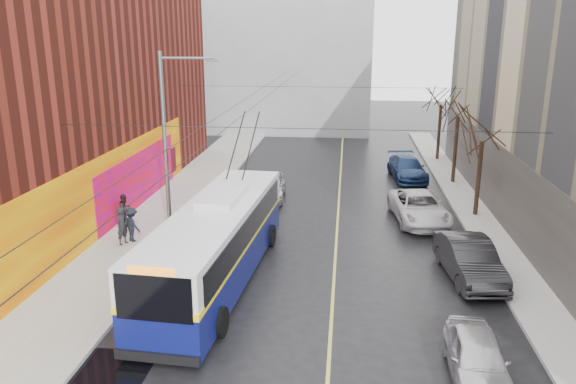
{
  "coord_description": "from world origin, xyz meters",
  "views": [
    {
      "loc": [
        1.84,
        -14.2,
        9.8
      ],
      "look_at": [
        -0.85,
        11.28,
        2.46
      ],
      "focal_mm": 35.0,
      "sensor_mm": 36.0,
      "label": 1
    }
  ],
  "objects_px": {
    "parked_car_c": "(419,207)",
    "tree_near": "(483,127)",
    "tree_far": "(442,95)",
    "parked_car_d": "(407,168)",
    "pedestrian_b": "(125,209)",
    "pedestrian_a": "(122,226)",
    "pedestrian_c": "(132,224)",
    "parked_car_b": "(469,260)",
    "streetlight_pole": "(169,146)",
    "trolleybus": "(217,242)",
    "tree_mid": "(459,105)",
    "parked_car_a": "(477,358)",
    "following_car": "(269,186)"
  },
  "relations": [
    {
      "from": "tree_far",
      "to": "pedestrian_c",
      "type": "relative_size",
      "value": 3.94
    },
    {
      "from": "tree_far",
      "to": "parked_car_d",
      "type": "distance_m",
      "value": 8.0
    },
    {
      "from": "streetlight_pole",
      "to": "parked_car_b",
      "type": "relative_size",
      "value": 1.8
    },
    {
      "from": "tree_near",
      "to": "parked_car_d",
      "type": "relative_size",
      "value": 1.23
    },
    {
      "from": "parked_car_b",
      "to": "pedestrian_b",
      "type": "bearing_deg",
      "value": 157.16
    },
    {
      "from": "tree_far",
      "to": "parked_car_c",
      "type": "relative_size",
      "value": 1.19
    },
    {
      "from": "tree_mid",
      "to": "tree_far",
      "type": "bearing_deg",
      "value": 90.0
    },
    {
      "from": "tree_mid",
      "to": "parked_car_a",
      "type": "height_order",
      "value": "tree_mid"
    },
    {
      "from": "streetlight_pole",
      "to": "parked_car_c",
      "type": "distance_m",
      "value": 13.54
    },
    {
      "from": "pedestrian_c",
      "to": "pedestrian_a",
      "type": "bearing_deg",
      "value": 89.3
    },
    {
      "from": "parked_car_c",
      "to": "streetlight_pole",
      "type": "bearing_deg",
      "value": -164.53
    },
    {
      "from": "tree_mid",
      "to": "pedestrian_b",
      "type": "relative_size",
      "value": 4.23
    },
    {
      "from": "trolleybus",
      "to": "pedestrian_b",
      "type": "bearing_deg",
      "value": 139.84
    },
    {
      "from": "parked_car_c",
      "to": "pedestrian_b",
      "type": "distance_m",
      "value": 15.49
    },
    {
      "from": "parked_car_d",
      "to": "pedestrian_b",
      "type": "bearing_deg",
      "value": -150.09
    },
    {
      "from": "parked_car_a",
      "to": "pedestrian_c",
      "type": "relative_size",
      "value": 2.42
    },
    {
      "from": "parked_car_d",
      "to": "tree_near",
      "type": "bearing_deg",
      "value": -76.33
    },
    {
      "from": "tree_mid",
      "to": "pedestrian_b",
      "type": "xyz_separation_m",
      "value": [
        -18.5,
        -10.5,
        -4.31
      ]
    },
    {
      "from": "streetlight_pole",
      "to": "pedestrian_a",
      "type": "height_order",
      "value": "streetlight_pole"
    },
    {
      "from": "trolleybus",
      "to": "pedestrian_c",
      "type": "relative_size",
      "value": 7.76
    },
    {
      "from": "tree_near",
      "to": "pedestrian_a",
      "type": "bearing_deg",
      "value": -159.97
    },
    {
      "from": "parked_car_b",
      "to": "following_car",
      "type": "height_order",
      "value": "parked_car_b"
    },
    {
      "from": "parked_car_a",
      "to": "parked_car_d",
      "type": "distance_m",
      "value": 23.37
    },
    {
      "from": "streetlight_pole",
      "to": "parked_car_d",
      "type": "relative_size",
      "value": 1.73
    },
    {
      "from": "tree_mid",
      "to": "parked_car_c",
      "type": "relative_size",
      "value": 1.21
    },
    {
      "from": "trolleybus",
      "to": "pedestrian_b",
      "type": "xyz_separation_m",
      "value": [
        -6.29,
        6.07,
        -0.75
      ]
    },
    {
      "from": "tree_far",
      "to": "pedestrian_a",
      "type": "xyz_separation_m",
      "value": [
        -17.48,
        -20.37,
        -4.09
      ]
    },
    {
      "from": "pedestrian_a",
      "to": "trolleybus",
      "type": "bearing_deg",
      "value": -99.09
    },
    {
      "from": "streetlight_pole",
      "to": "trolleybus",
      "type": "relative_size",
      "value": 0.7
    },
    {
      "from": "tree_near",
      "to": "pedestrian_c",
      "type": "bearing_deg",
      "value": -160.88
    },
    {
      "from": "tree_mid",
      "to": "tree_far",
      "type": "xyz_separation_m",
      "value": [
        0.0,
        7.0,
        -0.11
      ]
    },
    {
      "from": "trolleybus",
      "to": "pedestrian_a",
      "type": "relative_size",
      "value": 7.15
    },
    {
      "from": "pedestrian_c",
      "to": "parked_car_b",
      "type": "bearing_deg",
      "value": -153.5
    },
    {
      "from": "pedestrian_a",
      "to": "pedestrian_c",
      "type": "distance_m",
      "value": 0.52
    },
    {
      "from": "parked_car_c",
      "to": "parked_car_a",
      "type": "bearing_deg",
      "value": -96.89
    },
    {
      "from": "streetlight_pole",
      "to": "parked_car_c",
      "type": "height_order",
      "value": "streetlight_pole"
    },
    {
      "from": "pedestrian_a",
      "to": "pedestrian_c",
      "type": "xyz_separation_m",
      "value": [
        0.3,
        0.42,
        -0.07
      ]
    },
    {
      "from": "trolleybus",
      "to": "parked_car_c",
      "type": "distance_m",
      "value": 12.41
    },
    {
      "from": "tree_near",
      "to": "parked_car_a",
      "type": "distance_m",
      "value": 16.29
    },
    {
      "from": "parked_car_c",
      "to": "tree_near",
      "type": "bearing_deg",
      "value": 11.9
    },
    {
      "from": "parked_car_a",
      "to": "trolleybus",
      "type": "bearing_deg",
      "value": 148.82
    },
    {
      "from": "parked_car_d",
      "to": "pedestrian_b",
      "type": "distance_m",
      "value": 19.35
    },
    {
      "from": "parked_car_d",
      "to": "pedestrian_c",
      "type": "xyz_separation_m",
      "value": [
        -14.24,
        -13.94,
        0.23
      ]
    },
    {
      "from": "tree_mid",
      "to": "trolleybus",
      "type": "relative_size",
      "value": 0.52
    },
    {
      "from": "following_car",
      "to": "tree_mid",
      "type": "bearing_deg",
      "value": 18.61
    },
    {
      "from": "tree_far",
      "to": "parked_car_d",
      "type": "xyz_separation_m",
      "value": [
        -2.93,
        -6.02,
        -4.39
      ]
    },
    {
      "from": "tree_mid",
      "to": "pedestrian_c",
      "type": "bearing_deg",
      "value": -142.98
    },
    {
      "from": "tree_mid",
      "to": "parked_car_b",
      "type": "xyz_separation_m",
      "value": [
        -2.01,
        -15.26,
        -4.43
      ]
    },
    {
      "from": "tree_far",
      "to": "trolleybus",
      "type": "height_order",
      "value": "tree_far"
    },
    {
      "from": "following_car",
      "to": "tree_near",
      "type": "bearing_deg",
      "value": -14.34
    }
  ]
}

